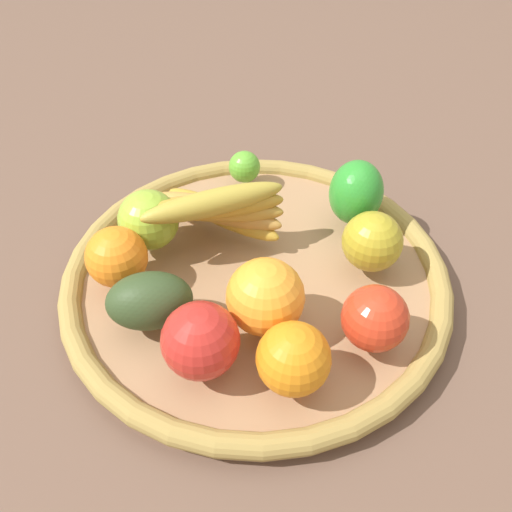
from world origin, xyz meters
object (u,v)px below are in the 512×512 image
Objects in this scene: orange_0 at (265,297)px; lime_0 at (244,167)px; banana_bunch at (215,209)px; apple_1 at (149,220)px; apple_0 at (200,341)px; orange_2 at (293,359)px; orange_1 at (117,257)px; bell_pepper at (356,192)px; avocado at (150,301)px; apple_2 at (375,318)px; apple_3 at (372,241)px.

orange_0 is 0.26m from lime_0.
orange_0 is at bearing 99.92° from banana_bunch.
apple_0 is (-0.03, 0.19, 0.00)m from apple_1.
lime_0 is at bearing -109.87° from apple_0.
orange_2 is 0.24m from orange_1.
bell_pepper reaches higher than orange_2.
avocado is (0.04, -0.07, -0.01)m from apple_0.
apple_1 is at bearing 114.24° from bell_pepper.
orange_0 is at bearing 124.74° from apple_1.
avocado is 0.27m from lime_0.
apple_2 is 0.29m from orange_1.
banana_bunch is at bearing -28.00° from apple_3.
apple_2 is 0.29m from apple_1.
lime_0 is (0.11, -0.20, -0.01)m from apple_3.
banana_bunch reaches higher than bell_pepper.
apple_3 reaches higher than lime_0.
apple_3 is at bearing -156.98° from orange_0.
apple_3 is at bearing 152.00° from banana_bunch.
orange_0 is (0.15, 0.14, -0.00)m from bell_pepper.
bell_pepper is 0.29m from avocado.
orange_1 reaches higher than lime_0.
apple_1 is at bearing 35.89° from lime_0.
lime_0 is at bearing 73.52° from bell_pepper.
bell_pepper reaches higher than orange_1.
avocado is at bearing 139.45° from bell_pepper.
lime_0 is (-0.03, -0.26, -0.02)m from orange_0.
bell_pepper is 1.09× the size of apple_0.
orange_2 is at bearing 45.93° from apple_3.
bell_pepper is 0.08m from apple_3.
apple_1 is at bearing -80.30° from apple_0.
apple_3 is 0.29m from orange_1.
apple_0 is at bearing 27.47° from orange_0.
orange_2 is at bearing 85.98° from lime_0.
orange_0 is 0.90× the size of avocado.
apple_1 is at bearing -127.16° from orange_1.
apple_2 is 0.89× the size of apple_0.
bell_pepper reaches higher than avocado.
banana_bunch reaches higher than orange_0.
apple_0 reaches higher than apple_3.
apple_2 is at bearing 149.52° from orange_1.
orange_0 is 1.18× the size of orange_1.
lime_0 is at bearing -97.15° from orange_0.
apple_3 is at bearing 119.40° from lime_0.
apple_3 is (-0.14, -0.06, -0.01)m from orange_0.
banana_bunch reaches higher than apple_0.
bell_pepper is 0.17m from lime_0.
apple_1 is 0.13m from avocado.
avocado is (0.12, -0.03, -0.01)m from orange_0.
apple_0 is at bearing 117.96° from orange_1.
orange_0 is 0.11m from apple_2.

